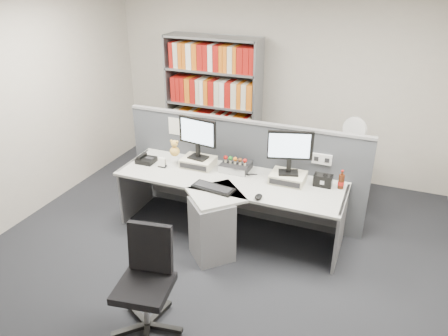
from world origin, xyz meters
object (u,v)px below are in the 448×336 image
at_px(desk_calendar, 162,163).
at_px(shelving_unit, 213,107).
at_px(monitor_right, 290,149).
at_px(cola_bottle, 341,182).
at_px(mouse, 258,197).
at_px(filing_cabinet, 348,181).
at_px(desk_phone, 146,160).
at_px(desktop_pc, 236,167).
at_px(monitor_left, 198,135).
at_px(speaker, 323,180).
at_px(desk, 222,207).
at_px(desk_fan, 354,132).
at_px(office_chair, 147,278).
at_px(keyboard, 213,188).

bearing_deg(desk_calendar, shelving_unit, 91.69).
xyz_separation_m(monitor_right, cola_bottle, (0.57, 0.06, -0.32)).
height_order(mouse, shelving_unit, shelving_unit).
height_order(monitor_right, filing_cabinet, monitor_right).
height_order(desk_phone, shelving_unit, shelving_unit).
distance_m(mouse, desk_phone, 1.59).
xyz_separation_m(desktop_pc, shelving_unit, (-0.89, 1.41, 0.21)).
height_order(monitor_left, speaker, monitor_left).
relative_size(desk, cola_bottle, 11.98).
relative_size(speaker, desk_fan, 0.38).
height_order(desk_phone, speaker, speaker).
bearing_deg(shelving_unit, desk_phone, -97.09).
xyz_separation_m(desk_phone, speaker, (2.11, 0.20, 0.03)).
bearing_deg(desk, office_chair, -95.07).
xyz_separation_m(desk, mouse, (0.45, -0.11, 0.29)).
xyz_separation_m(cola_bottle, office_chair, (-1.33, -1.84, -0.30)).
xyz_separation_m(desktop_pc, speaker, (1.02, -0.02, 0.02)).
height_order(mouse, desk_phone, desk_phone).
distance_m(desk, monitor_right, 0.99).
bearing_deg(desk_fan, desk, -130.61).
distance_m(keyboard, filing_cabinet, 1.99).
xyz_separation_m(mouse, cola_bottle, (0.75, 0.55, 0.06)).
distance_m(desktop_pc, shelving_unit, 1.68).
xyz_separation_m(desk, desk_calendar, (-0.85, 0.19, 0.31)).
bearing_deg(filing_cabinet, speaker, -100.85).
relative_size(monitor_right, desk_phone, 2.34).
bearing_deg(speaker, shelving_unit, 143.40).
distance_m(desk, monitor_left, 0.90).
height_order(desktop_pc, speaker, speaker).
bearing_deg(shelving_unit, desktop_pc, -57.67).
bearing_deg(desk, desk_fan, 49.39).
bearing_deg(desk_phone, monitor_left, 13.42).
height_order(desktop_pc, desk_calendar, desk_calendar).
xyz_separation_m(mouse, desk_fan, (0.75, 1.51, 0.29)).
height_order(cola_bottle, filing_cabinet, cola_bottle).
xyz_separation_m(keyboard, cola_bottle, (1.27, 0.53, 0.07)).
distance_m(desktop_pc, desk_calendar, 0.88).
bearing_deg(cola_bottle, desk_fan, 90.22).
distance_m(desk_fan, office_chair, 3.14).
height_order(desk_phone, office_chair, office_chair).
bearing_deg(desk_phone, desktop_pc, 10.93).
relative_size(desktop_pc, cola_bottle, 1.51).
bearing_deg(desktop_pc, monitor_right, -5.23).
xyz_separation_m(monitor_left, desk_calendar, (-0.39, -0.19, -0.35)).
bearing_deg(desk_calendar, filing_cabinet, 30.44).
relative_size(speaker, cola_bottle, 0.92).
height_order(desk, mouse, mouse).
distance_m(desk_phone, desk_fan, 2.60).
bearing_deg(filing_cabinet, desk_phone, -153.09).
relative_size(speaker, shelving_unit, 0.10).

